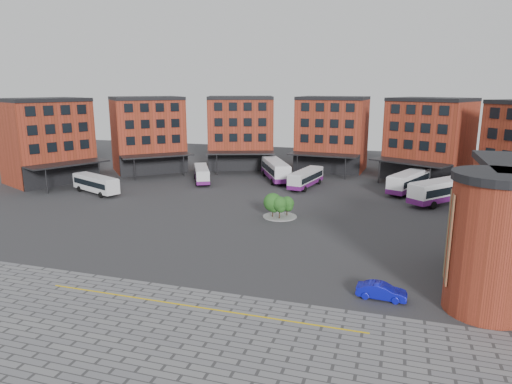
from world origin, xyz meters
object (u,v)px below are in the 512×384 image
(bus_d, at_px, (306,178))
(bus_f, at_px, (443,190))
(tree_island, at_px, (278,205))
(blue_car, at_px, (382,291))
(bus_a, at_px, (96,183))
(bus_b, at_px, (202,174))
(bus_c, at_px, (275,170))
(bus_e, at_px, (409,181))

(bus_d, distance_m, bus_f, 21.50)
(tree_island, xyz_separation_m, blue_car, (13.65, -19.85, -1.10))
(bus_a, relative_size, bus_b, 1.04)
(tree_island, height_order, blue_car, tree_island)
(bus_c, xyz_separation_m, bus_f, (27.42, -8.97, -0.01))
(bus_a, height_order, bus_d, bus_d)
(bus_f, bearing_deg, bus_d, -152.51)
(bus_a, relative_size, bus_e, 0.86)
(bus_e, xyz_separation_m, bus_f, (4.62, -6.08, 0.12))
(bus_b, relative_size, bus_f, 0.85)
(tree_island, height_order, bus_c, bus_c)
(bus_a, bearing_deg, bus_e, -47.88)
(bus_c, xyz_separation_m, bus_e, (22.80, -2.89, -0.14))
(bus_b, distance_m, bus_c, 13.21)
(bus_c, bearing_deg, bus_f, -44.97)
(tree_island, relative_size, bus_e, 0.37)
(bus_a, bearing_deg, bus_b, -19.92)
(bus_f, distance_m, blue_car, 34.98)
(tree_island, distance_m, bus_c, 24.23)
(tree_island, height_order, bus_d, tree_island)
(bus_b, relative_size, bus_d, 0.91)
(blue_car, bearing_deg, bus_e, -0.31)
(bus_a, xyz_separation_m, bus_f, (51.80, 9.59, 0.21))
(bus_a, bearing_deg, tree_island, -75.01)
(bus_c, relative_size, bus_d, 1.16)
(bus_a, distance_m, bus_d, 33.94)
(tree_island, relative_size, bus_a, 0.43)
(bus_a, distance_m, bus_c, 30.64)
(bus_c, distance_m, bus_e, 22.98)
(bus_b, relative_size, bus_e, 0.83)
(bus_c, bearing_deg, tree_island, -101.12)
(tree_island, distance_m, bus_b, 25.68)
(bus_c, distance_m, blue_car, 47.69)
(bus_b, bearing_deg, bus_c, -2.08)
(tree_island, height_order, bus_a, tree_island)
(bus_e, bearing_deg, bus_f, -30.40)
(tree_island, height_order, bus_e, bus_e)
(bus_f, bearing_deg, bus_c, -158.12)
(bus_a, distance_m, bus_e, 49.71)
(bus_d, bearing_deg, blue_car, -60.04)
(bus_d, bearing_deg, tree_island, -79.15)
(bus_a, xyz_separation_m, bus_e, (47.18, 15.66, 0.09))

